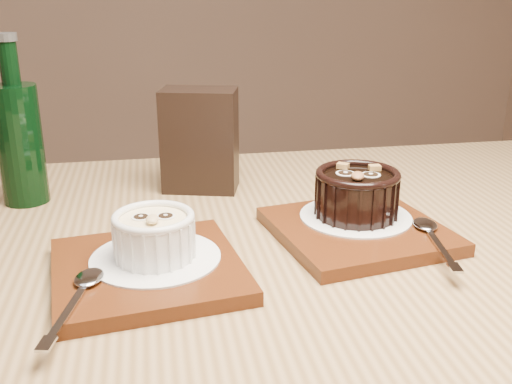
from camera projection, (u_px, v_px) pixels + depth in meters
table at (294, 331)px, 0.66m from camera, size 1.24×0.86×0.75m
tray_left at (148, 270)px, 0.59m from camera, size 0.19×0.19×0.01m
doily_left at (156, 257)px, 0.60m from camera, size 0.13×0.13×0.00m
ramekin_white at (154, 234)px, 0.59m from camera, size 0.08×0.08×0.05m
spoon_left at (77, 296)px, 0.52m from camera, size 0.06×0.14×0.01m
tray_right at (358, 231)px, 0.68m from camera, size 0.20×0.20×0.01m
doily_right at (355, 216)px, 0.70m from camera, size 0.13×0.13×0.00m
ramekin_dark at (357, 191)px, 0.69m from camera, size 0.10×0.10×0.06m
spoon_right at (434, 237)px, 0.64m from camera, size 0.06×0.14×0.01m
condiment_stand at (200, 140)px, 0.82m from camera, size 0.11×0.09×0.14m
green_bottle at (19, 140)px, 0.76m from camera, size 0.06×0.06×0.22m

